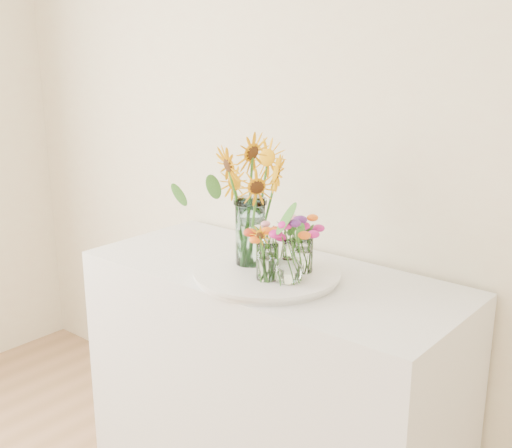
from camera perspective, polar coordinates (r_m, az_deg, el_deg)
name	(u,v)px	position (r m, az deg, el deg)	size (l,w,h in m)	color
counter	(270,384)	(2.48, 1.25, -14.01)	(1.40, 0.60, 0.90)	white
tray	(267,275)	(2.21, 0.98, -4.58)	(0.48, 0.48, 0.03)	white
mason_jar	(250,232)	(2.24, -0.52, -0.70)	(0.10, 0.10, 0.24)	#B9EDEF
sunflower_bouquet	(250,202)	(2.21, -0.52, 2.01)	(0.52, 0.52, 0.46)	#E99D04
small_vase_a	(267,262)	(2.11, 1.02, -3.40)	(0.07, 0.07, 0.13)	white
wildflower_posy_a	(267,249)	(2.09, 1.02, -2.24)	(0.19, 0.19, 0.22)	orange
small_vase_b	(288,262)	(2.08, 2.83, -3.39)	(0.10, 0.10, 0.15)	white
wildflower_posy_b	(288,249)	(2.07, 2.85, -2.21)	(0.22, 0.22, 0.24)	orange
small_vase_c	(302,255)	(2.19, 4.15, -2.80)	(0.07, 0.07, 0.12)	white
wildflower_posy_c	(303,243)	(2.17, 4.17, -1.67)	(0.17, 0.17, 0.21)	orange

